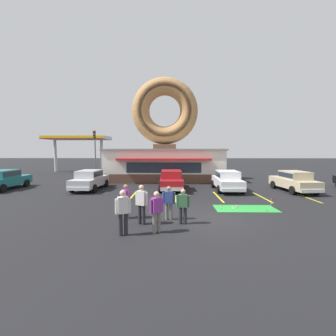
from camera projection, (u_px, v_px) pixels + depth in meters
The scene contains 30 objects.
ground_plane at pixel (207, 218), 10.64m from camera, with size 160.00×160.00×0.00m, color black.
donut_shop_building at pixel (165, 145), 24.29m from camera, with size 12.30×6.75×10.96m.
putting_mat at pixel (245, 209), 12.36m from camera, with size 3.32×1.56×0.03m, color green.
mini_donut_near_left at pixel (222, 205), 13.02m from camera, with size 0.13×0.13×0.04m, color #A5724C.
mini_donut_near_right at pixel (267, 210), 11.87m from camera, with size 0.13×0.13×0.04m, color brown.
mini_donut_mid_left at pixel (233, 208), 12.30m from camera, with size 0.13×0.13×0.04m, color #E5C666.
mini_donut_mid_centre at pixel (221, 208), 12.41m from camera, with size 0.13×0.13×0.04m, color #A5724C.
mini_donut_mid_right at pixel (238, 206), 12.88m from camera, with size 0.13×0.13×0.04m, color #D8667F.
mini_donut_far_left at pixel (236, 207), 12.55m from camera, with size 0.13×0.13×0.04m, color #D8667F.
golf_ball at pixel (232, 206), 12.71m from camera, with size 0.04×0.04×0.04m, color white.
putting_flag_pin at pixel (272, 201), 12.33m from camera, with size 0.13×0.01×0.55m.
car_silver at pixel (90, 179), 18.38m from camera, with size 2.10×4.62×1.60m.
car_red at pixel (171, 179), 18.24m from camera, with size 2.08×4.61×1.60m.
car_teal at pixel (4, 179), 18.45m from camera, with size 2.04×4.59×1.60m.
car_white at pixel (227, 180), 17.89m from camera, with size 2.05×4.59×1.60m.
car_champagne at pixel (294, 180), 17.54m from camera, with size 2.19×4.66×1.60m.
pedestrian_blue_sweater_man at pixel (142, 202), 9.73m from camera, with size 0.56×0.37×1.74m.
pedestrian_hooded_kid at pixel (183, 205), 9.78m from camera, with size 0.59×0.27×1.55m.
pedestrian_leather_jacket_man at pixel (157, 210), 8.75m from camera, with size 0.51×0.41×1.64m.
pedestrian_clipboard_woman at pixel (169, 201), 10.41m from camera, with size 0.60×0.25×1.57m.
pedestrian_beanie_man at pixel (126, 200), 10.60m from camera, with size 0.45×0.45×1.63m.
pedestrian_crossing_woman at pixel (123, 210), 8.46m from camera, with size 0.56×0.37×1.74m.
trash_bin at pixel (106, 178), 21.97m from camera, with size 0.57×0.57×0.97m.
traffic_light_pole at pixel (95, 146), 29.31m from camera, with size 0.28×0.47×5.80m.
gas_station_canopy at pixel (78, 139), 33.37m from camera, with size 9.00×4.46×5.30m.
parking_stripe_far_left at pixel (132, 196), 15.72m from camera, with size 0.12×3.60×0.01m, color yellow.
parking_stripe_left at pixel (175, 196), 15.66m from camera, with size 0.12×3.60×0.01m, color yellow.
parking_stripe_mid_left at pixel (218, 197), 15.60m from camera, with size 0.12×3.60×0.01m, color yellow.
parking_stripe_centre at pixel (262, 197), 15.54m from camera, with size 0.12×3.60×0.01m, color yellow.
parking_stripe_mid_right at pixel (305, 197), 15.47m from camera, with size 0.12×3.60×0.01m, color yellow.
Camera 1 is at (-1.65, -10.45, 3.23)m, focal length 24.00 mm.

